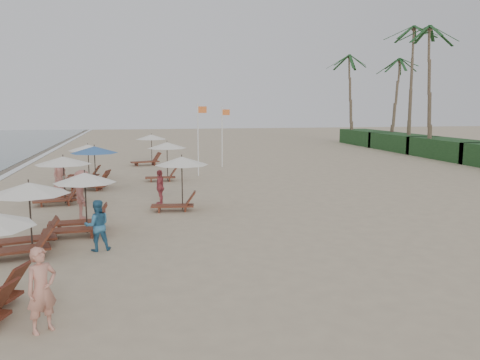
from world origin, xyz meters
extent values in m
plane|color=tan|center=(0.00, 0.00, 0.00)|extent=(160.00, 160.00, 0.00)
cube|color=#193D1C|center=(22.00, 22.00, 0.80)|extent=(3.20, 8.00, 1.60)
cube|color=#193D1C|center=(22.00, 29.50, 0.80)|extent=(3.20, 8.00, 1.60)
cube|color=#193D1C|center=(22.00, 37.00, 0.80)|extent=(3.20, 8.00, 1.60)
cylinder|color=brown|center=(21.10, 23.20, 5.30)|extent=(0.36, 0.36, 10.60)
cylinder|color=brown|center=(22.00, 28.40, 5.70)|extent=(0.36, 0.36, 11.40)
cylinder|color=brown|center=(22.90, 33.60, 4.50)|extent=(0.36, 0.36, 9.00)
cylinder|color=brown|center=(21.10, 38.80, 4.90)|extent=(0.36, 0.36, 9.80)
cylinder|color=black|center=(-6.22, 0.72, 1.02)|extent=(0.05, 0.05, 2.04)
cone|color=white|center=(-6.22, 0.72, 1.94)|extent=(2.33, 2.33, 0.35)
cylinder|color=black|center=(-4.86, 2.86, 1.01)|extent=(0.05, 0.05, 2.01)
cone|color=white|center=(-4.86, 2.86, 1.91)|extent=(2.10, 2.10, 0.35)
cylinder|color=black|center=(-6.32, 8.55, 1.01)|extent=(0.05, 0.05, 2.02)
cone|color=white|center=(-6.32, 8.55, 1.92)|extent=(2.46, 2.46, 0.35)
cylinder|color=black|center=(-5.28, 12.37, 1.08)|extent=(0.05, 0.05, 2.15)
cone|color=#35609D|center=(-5.28, 12.37, 2.05)|extent=(2.43, 2.43, 0.35)
cylinder|color=black|center=(-5.91, 15.65, 1.00)|extent=(0.05, 0.05, 2.01)
cone|color=white|center=(-5.91, 15.65, 1.91)|extent=(2.23, 2.23, 0.35)
cylinder|color=black|center=(-1.30, 6.17, 1.07)|extent=(0.05, 0.05, 2.15)
cone|color=white|center=(-1.30, 6.17, 2.05)|extent=(2.24, 2.24, 0.35)
cylinder|color=black|center=(-1.40, 14.62, 1.07)|extent=(0.05, 0.05, 2.15)
cone|color=white|center=(-1.40, 14.62, 2.05)|extent=(2.24, 2.24, 0.35)
cylinder|color=black|center=(-2.06, 22.69, 1.07)|extent=(0.05, 0.05, 2.15)
cone|color=white|center=(-2.06, 22.69, 2.05)|extent=(2.24, 2.24, 0.35)
imported|color=tan|center=(-4.96, -4.86, 0.84)|extent=(0.73, 0.69, 1.68)
imported|color=#2E668B|center=(-4.34, 0.59, 0.77)|extent=(0.84, 0.71, 1.55)
imported|color=#9C594F|center=(-5.21, 5.10, 0.95)|extent=(0.87, 1.31, 1.90)
imported|color=#B84953|center=(-2.16, 7.31, 0.78)|extent=(0.57, 0.97, 1.55)
imported|color=#AE6A5E|center=(-7.01, 11.92, 0.86)|extent=(0.93, 1.00, 1.71)
cylinder|color=silver|center=(0.59, 16.12, 2.24)|extent=(0.08, 0.08, 4.47)
cube|color=orange|center=(0.87, 16.12, 4.07)|extent=(0.55, 0.02, 0.40)
cylinder|color=silver|center=(2.79, 20.25, 2.13)|extent=(0.08, 0.08, 4.26)
cube|color=orange|center=(3.07, 20.25, 3.86)|extent=(0.55, 0.02, 0.40)
camera|label=1|loc=(-3.09, -14.56, 4.32)|focal=37.41mm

